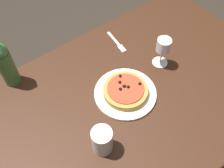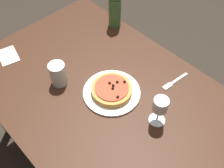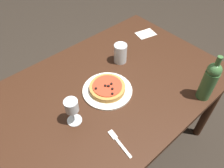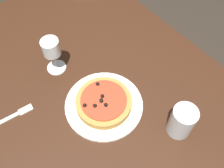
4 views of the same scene
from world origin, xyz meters
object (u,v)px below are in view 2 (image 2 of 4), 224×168
object	(u,v)px
pizza	(112,89)
wine_bottle	(115,8)
water_cup	(58,74)
dinner_plate	(112,92)
fork	(174,82)
wine_glass	(160,106)
dining_table	(110,106)

from	to	relation	value
pizza	wine_bottle	xyz separation A→B (m)	(-0.38, 0.38, 0.10)
pizza	water_cup	distance (m)	0.28
dinner_plate	water_cup	bearing A→B (deg)	-148.43
fork	water_cup	bearing A→B (deg)	-37.27
wine_glass	fork	bearing A→B (deg)	109.83
dining_table	pizza	world-z (taller)	pizza
dining_table	water_cup	xyz separation A→B (m)	(-0.25, -0.12, 0.14)
water_cup	dining_table	bearing A→B (deg)	26.45
water_cup	fork	bearing A→B (deg)	46.19
dining_table	pizza	xyz separation A→B (m)	(-0.01, 0.02, 0.11)
wine_glass	water_cup	size ratio (longest dim) A/B	1.24
wine_bottle	water_cup	bearing A→B (deg)	-75.12
wine_glass	fork	xyz separation A→B (m)	(-0.09, 0.24, -0.11)
dining_table	wine_bottle	size ratio (longest dim) A/B	5.25
dinner_plate	wine_bottle	bearing A→B (deg)	134.36
wine_glass	dining_table	bearing A→B (deg)	-165.62
fork	dining_table	bearing A→B (deg)	-21.43
dining_table	wine_bottle	world-z (taller)	wine_bottle
dining_table	wine_glass	size ratio (longest dim) A/B	9.57
dining_table	fork	xyz separation A→B (m)	(0.16, 0.30, 0.08)
wine_bottle	fork	xyz separation A→B (m)	(0.55, -0.10, -0.12)
pizza	wine_bottle	bearing A→B (deg)	134.39
wine_glass	fork	distance (m)	0.28
pizza	fork	size ratio (longest dim) A/B	1.19
water_cup	dinner_plate	bearing A→B (deg)	31.57
dining_table	wine_glass	world-z (taller)	wine_glass
dining_table	pizza	distance (m)	0.11
dining_table	wine_bottle	distance (m)	0.60
dining_table	wine_glass	distance (m)	0.32
dining_table	fork	distance (m)	0.35
dinner_plate	fork	distance (m)	0.33
wine_glass	fork	size ratio (longest dim) A/B	0.92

